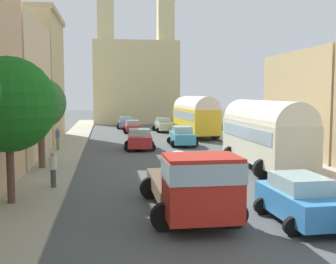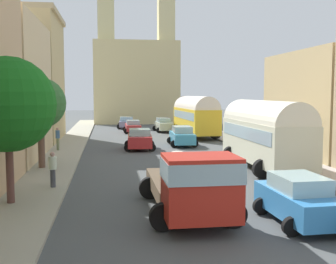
% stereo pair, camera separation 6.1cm
% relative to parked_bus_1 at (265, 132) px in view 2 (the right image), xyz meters
% --- Properties ---
extents(ground_plane, '(154.00, 154.00, 0.00)m').
position_rel_parked_bus_1_xyz_m(ground_plane, '(-4.77, 9.31, -2.17)').
color(ground_plane, '#4C5050').
extents(sidewalk_left, '(2.50, 70.00, 0.14)m').
position_rel_parked_bus_1_xyz_m(sidewalk_left, '(-12.02, 9.31, -2.10)').
color(sidewalk_left, '#A29E8A').
rests_on(sidewalk_left, ground).
extents(sidewalk_right, '(2.50, 70.00, 0.14)m').
position_rel_parked_bus_1_xyz_m(sidewalk_right, '(2.48, 9.31, -2.10)').
color(sidewalk_right, '#B2A7A1').
rests_on(sidewalk_right, ground).
extents(building_left_3, '(5.07, 9.90, 11.46)m').
position_rel_parked_bus_1_xyz_m(building_left_3, '(-15.57, 16.67, 3.59)').
color(building_left_3, tan).
rests_on(building_left_3, ground).
extents(building_right_2, '(5.74, 10.47, 7.23)m').
position_rel_parked_bus_1_xyz_m(building_right_2, '(6.60, 4.79, 1.45)').
color(building_right_2, tan).
rests_on(building_right_2, ground).
extents(distant_church, '(12.11, 7.50, 20.97)m').
position_rel_parked_bus_1_xyz_m(distant_church, '(-4.77, 39.09, 4.57)').
color(distant_church, '#D4C388').
rests_on(distant_church, ground).
extents(parked_bus_1, '(3.39, 8.60, 3.95)m').
position_rel_parked_bus_1_xyz_m(parked_bus_1, '(0.00, 0.00, 0.00)').
color(parked_bus_1, beige).
rests_on(parked_bus_1, ground).
extents(parked_bus_2, '(3.61, 9.87, 4.06)m').
position_rel_parked_bus_1_xyz_m(parked_bus_2, '(-0.18, 18.50, 0.06)').
color(parked_bus_2, gold).
rests_on(parked_bus_2, ground).
extents(cargo_truck_0, '(3.20, 6.97, 2.43)m').
position_rel_parked_bus_1_xyz_m(cargo_truck_0, '(-6.07, -8.87, -0.91)').
color(cargo_truck_0, '#B52519').
rests_on(cargo_truck_0, ground).
extents(car_0, '(2.52, 3.82, 1.61)m').
position_rel_parked_bus_1_xyz_m(car_0, '(-6.49, 9.38, -1.35)').
color(car_0, '#B32728').
rests_on(car_0, ground).
extents(car_1, '(2.17, 3.99, 1.39)m').
position_rel_parked_bus_1_xyz_m(car_1, '(-6.19, 23.26, -1.45)').
color(car_1, '#AB2C2D').
rests_on(car_1, ground).
extents(car_2, '(2.47, 4.18, 1.43)m').
position_rel_parked_bus_1_xyz_m(car_2, '(-6.63, 29.33, -1.44)').
color(car_2, gray).
rests_on(car_2, ground).
extents(car_3, '(2.32, 3.87, 1.64)m').
position_rel_parked_bus_1_xyz_m(car_3, '(-2.61, -9.92, -1.35)').
color(car_3, '#3585CE').
rests_on(car_3, ground).
extents(car_4, '(2.36, 4.30, 1.62)m').
position_rel_parked_bus_1_xyz_m(car_4, '(-2.81, 11.33, -1.35)').
color(car_4, '#3D97BD').
rests_on(car_4, ground).
extents(car_5, '(2.26, 4.31, 1.56)m').
position_rel_parked_bus_1_xyz_m(car_5, '(-2.66, 24.19, -1.37)').
color(car_5, beige).
rests_on(car_5, ground).
extents(pedestrian_0, '(0.40, 0.40, 1.84)m').
position_rel_parked_bus_1_xyz_m(pedestrian_0, '(-12.61, 8.84, -1.10)').
color(pedestrian_0, '#6B7654').
rests_on(pedestrian_0, ground).
extents(pedestrian_1, '(0.47, 0.47, 1.75)m').
position_rel_parked_bus_1_xyz_m(pedestrian_1, '(-11.40, -3.77, -1.17)').
color(pedestrian_1, '#41444E').
rests_on(pedestrian_1, ground).
extents(roadside_tree_1, '(3.65, 3.65, 5.77)m').
position_rel_parked_bus_1_xyz_m(roadside_tree_1, '(-12.67, -6.33, 1.77)').
color(roadside_tree_1, brown).
rests_on(roadside_tree_1, ground).
extents(roadside_tree_2, '(2.87, 2.87, 5.25)m').
position_rel_parked_bus_1_xyz_m(roadside_tree_2, '(-12.67, 1.49, 1.61)').
color(roadside_tree_2, brown).
rests_on(roadside_tree_2, ground).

